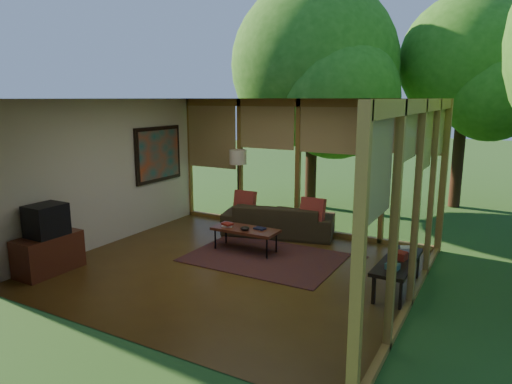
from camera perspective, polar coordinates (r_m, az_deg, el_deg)
The scene contains 25 objects.
floor at distance 7.51m, azimuth -2.80°, elevation -9.48°, with size 5.50×5.50×0.00m, color brown.
ceiling at distance 7.00m, azimuth -3.02°, elevation 11.58°, with size 5.50×5.50×0.00m, color white.
wall_left at distance 8.88m, azimuth -18.14°, elevation 2.29°, with size 0.04×5.00×2.70m, color beige.
wall_front at distance 5.24m, azimuth -17.56°, elevation -3.91°, with size 5.50×0.04×2.70m, color beige.
window_wall_back at distance 9.32m, azimuth 5.27°, elevation 3.24°, with size 5.50×0.12×2.70m, color olive.
window_wall_right at distance 6.17m, azimuth 19.34°, elevation -1.73°, with size 0.12×5.00×2.70m, color olive.
tree_nw at distance 11.52m, azimuth 7.29°, elevation 15.43°, with size 4.01×4.01×5.49m.
tree_ne at distance 12.42m, azimuth 24.83°, elevation 14.62°, with size 3.14×3.14×5.16m.
rug at distance 7.97m, azimuth 1.04°, elevation -8.16°, with size 2.55×1.80×0.01m, color maroon.
sofa at distance 9.16m, azimuth 2.81°, elevation -3.46°, with size 2.19×0.86×0.64m, color #352D1A.
pillow_left at distance 9.40m, azimuth -1.41°, elevation -1.26°, with size 0.45×0.15×0.45m, color maroon.
pillow_right at distance 8.75m, azimuth 7.10°, elevation -2.29°, with size 0.46×0.15×0.46m, color maroon.
ct_book_lower at distance 8.30m, azimuth -3.61°, elevation -4.23°, with size 0.18×0.14×0.03m, color beige.
ct_book_upper at distance 8.29m, azimuth -3.61°, elevation -4.02°, with size 0.19×0.14×0.03m, color maroon.
ct_book_side at distance 8.11m, azimuth 0.47°, elevation -4.58°, with size 0.19×0.14×0.03m, color #151A31.
ct_bowl at distance 8.05m, azimuth -1.40°, elevation -4.55°, with size 0.16×0.16×0.07m, color black.
media_cabinet at distance 7.96m, azimuth -24.49°, elevation -7.04°, with size 0.50×1.00×0.60m, color #5D2919.
television at distance 7.79m, azimuth -24.74°, elevation -3.22°, with size 0.45×0.55×0.50m, color black.
console_book_a at distance 6.48m, azimuth 15.75°, elevation -8.77°, with size 0.22×0.16×0.08m, color #355E57.
console_book_b at distance 6.89m, azimuth 16.65°, elevation -7.47°, with size 0.24×0.17×0.11m, color maroon.
console_book_c at distance 7.27m, azimuth 17.34°, elevation -6.67°, with size 0.24×0.18×0.07m, color beige.
floor_lamp at distance 9.57m, azimuth -2.27°, elevation 3.84°, with size 0.36×0.36×1.65m.
coffee_table at distance 8.17m, azimuth -1.34°, elevation -4.80°, with size 1.20×0.50×0.43m.
side_console at distance 6.87m, azimuth 16.51°, elevation -8.37°, with size 0.60×1.40×0.46m.
wall_painting at distance 9.83m, azimuth -12.09°, elevation 4.64°, with size 0.06×1.35×1.15m.
Camera 1 is at (3.72, -5.94, 2.71)m, focal length 32.00 mm.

